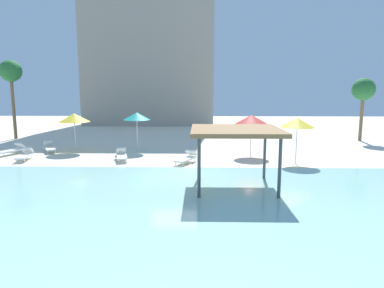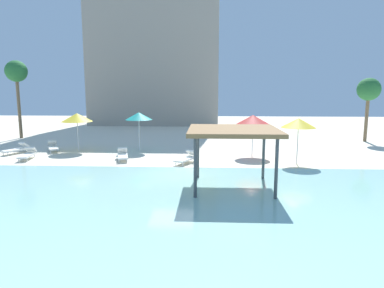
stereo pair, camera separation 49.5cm
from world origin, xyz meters
TOP-DOWN VIEW (x-y plane):
  - ground_plane at (0.00, 0.00)m, footprint 80.00×80.00m
  - lagoon_water at (0.00, -5.25)m, footprint 44.00×13.50m
  - shade_pavilion at (2.91, -2.33)m, footprint 3.93×3.93m
  - beach_umbrella_red_0 at (4.74, 5.38)m, footprint 2.19×2.19m
  - beach_umbrella_yellow_1 at (-7.58, 6.61)m, footprint 2.18×2.18m
  - beach_umbrella_yellow_2 at (7.09, 2.91)m, footprint 2.03×2.03m
  - beach_umbrella_teal_3 at (-3.19, 6.91)m, footprint 1.93×1.93m
  - lounge_chair_0 at (-9.36, 6.35)m, footprint 1.48×1.94m
  - lounge_chair_1 at (-9.71, 3.54)m, footprint 0.90×1.97m
  - lounge_chair_2 at (-3.59, 3.58)m, footprint 1.08×1.99m
  - lounge_chair_3 at (0.53, 2.85)m, footprint 1.40×1.96m
  - lounge_chair_5 at (-11.49, 5.44)m, footprint 1.28×1.98m
  - palm_tree_0 at (15.22, 12.35)m, footprint 1.90×1.90m
  - palm_tree_1 at (-15.36, 12.92)m, footprint 1.90×1.90m
  - hotel_block_0 at (-5.09, 28.61)m, footprint 16.03×9.84m

SIDE VIEW (x-z plane):
  - ground_plane at x=0.00m, z-range 0.00..0.00m
  - lagoon_water at x=0.00m, z-range 0.00..0.04m
  - lounge_chair_0 at x=-9.36m, z-range -0.04..0.70m
  - lounge_chair_1 at x=-9.71m, z-range -0.04..0.70m
  - lounge_chair_2 at x=-3.59m, z-range -0.04..0.70m
  - lounge_chair_3 at x=0.53m, z-range -0.04..0.70m
  - lounge_chair_5 at x=-11.49m, z-range -0.04..0.70m
  - beach_umbrella_yellow_1 at x=-7.58m, z-range 1.06..3.79m
  - beach_umbrella_red_0 at x=4.74m, z-range 1.06..3.80m
  - beach_umbrella_yellow_2 at x=7.09m, z-range 1.09..3.82m
  - shade_pavilion at x=2.91m, z-range 1.17..3.86m
  - beach_umbrella_teal_3 at x=-3.19m, z-range 1.12..3.91m
  - palm_tree_0 at x=15.22m, z-range 1.63..7.00m
  - palm_tree_1 at x=-15.36m, z-range 2.34..9.31m
  - hotel_block_0 at x=-5.09m, z-range 0.00..20.79m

